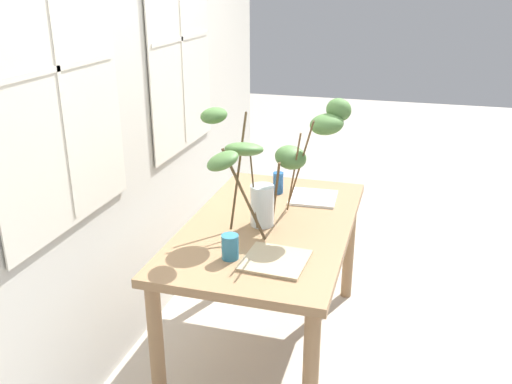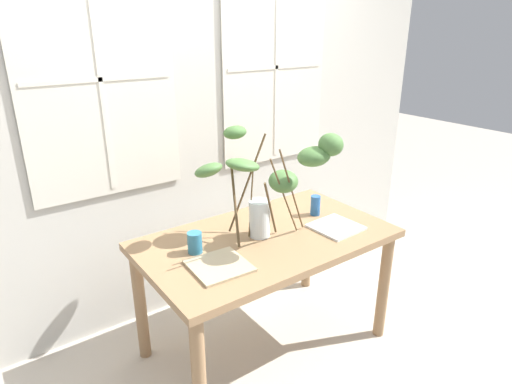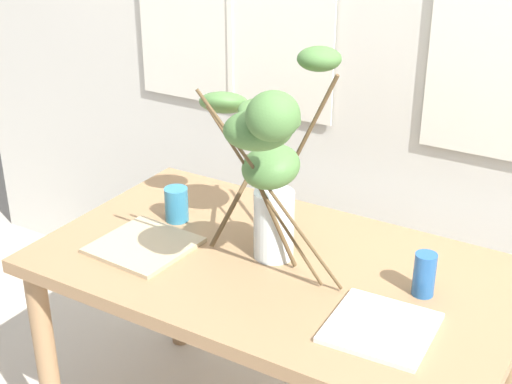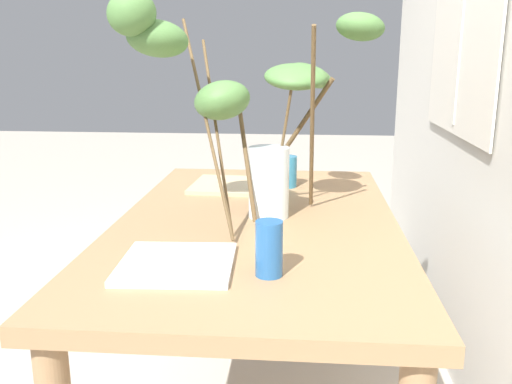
{
  "view_description": "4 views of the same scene",
  "coord_description": "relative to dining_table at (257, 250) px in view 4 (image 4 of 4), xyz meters",
  "views": [
    {
      "loc": [
        -2.49,
        -0.64,
        1.92
      ],
      "look_at": [
        0.05,
        0.09,
        0.9
      ],
      "focal_mm": 38.56,
      "sensor_mm": 36.0,
      "label": 1
    },
    {
      "loc": [
        -1.35,
        -1.76,
        1.88
      ],
      "look_at": [
        -0.06,
        0.03,
        1.03
      ],
      "focal_mm": 30.65,
      "sensor_mm": 36.0,
      "label": 2
    },
    {
      "loc": [
        0.91,
        -1.63,
        1.86
      ],
      "look_at": [
        -0.11,
        0.06,
        0.93
      ],
      "focal_mm": 51.32,
      "sensor_mm": 36.0,
      "label": 3
    },
    {
      "loc": [
        1.58,
        0.13,
        1.23
      ],
      "look_at": [
        0.05,
        0.0,
        0.85
      ],
      "focal_mm": 39.06,
      "sensor_mm": 36.0,
      "label": 4
    }
  ],
  "objects": [
    {
      "name": "plate_square_left",
      "position": [
        -0.39,
        -0.13,
        0.11
      ],
      "size": [
        0.29,
        0.29,
        0.01
      ],
      "primitive_type": "cube",
      "rotation": [
        0.0,
        0.0,
        -0.06
      ],
      "color": "tan",
      "rests_on": "dining_table"
    },
    {
      "name": "plate_square_right",
      "position": [
        0.39,
        -0.15,
        0.11
      ],
      "size": [
        0.27,
        0.27,
        0.01
      ],
      "primitive_type": "cube",
      "rotation": [
        0.0,
        0.0,
        0.05
      ],
      "color": "white",
      "rests_on": "dining_table"
    },
    {
      "name": "vase_with_branches",
      "position": [
        -0.01,
        -0.03,
        0.47
      ],
      "size": [
        0.62,
        0.75,
        0.65
      ],
      "color": "silver",
      "rests_on": "dining_table"
    },
    {
      "name": "drinking_glass_blue_left",
      "position": [
        -0.42,
        0.07,
        0.16
      ],
      "size": [
        0.08,
        0.08,
        0.11
      ],
      "primitive_type": "cylinder",
      "color": "teal",
      "rests_on": "dining_table"
    },
    {
      "name": "dining_table",
      "position": [
        0.0,
        0.0,
        0.0
      ],
      "size": [
        1.42,
        0.82,
        0.75
      ],
      "color": "#93704C",
      "rests_on": "ground"
    },
    {
      "name": "drinking_glass_blue_right",
      "position": [
        0.43,
        0.06,
        0.16
      ],
      "size": [
        0.06,
        0.06,
        0.13
      ],
      "primitive_type": "cylinder",
      "color": "#235693",
      "rests_on": "dining_table"
    }
  ]
}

